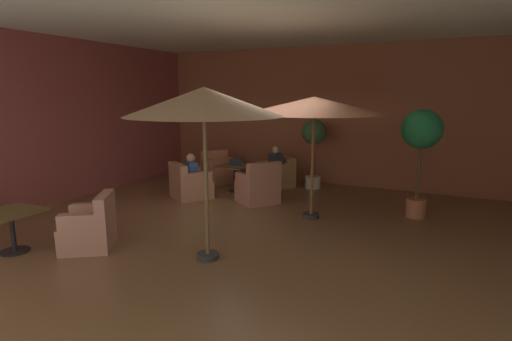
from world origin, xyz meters
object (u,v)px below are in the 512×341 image
open_laptop (236,164)px  armchair_front_left_south (217,171)px  potted_tree_mid_left (314,141)px  patron_blue_shirt (276,161)px  patio_umbrella_tall_red (314,106)px  patron_by_window (191,168)px  armchair_front_right_east (90,228)px  armchair_front_left_west (190,185)px  armchair_front_left_north (258,188)px  armchair_front_left_east (277,175)px  potted_tree_left_corner (421,138)px  cafe_table_front_left (235,171)px  patio_umbrella_center_beige (204,103)px  iced_drink_cup (241,164)px  cafe_table_front_right (11,220)px

open_laptop → armchair_front_left_south: bearing=141.7°
armchair_front_left_south → potted_tree_mid_left: potted_tree_mid_left is taller
patron_blue_shirt → patio_umbrella_tall_red: bearing=-51.7°
patron_by_window → armchair_front_right_east: bearing=-83.3°
armchair_front_left_west → patio_umbrella_tall_red: patio_umbrella_tall_red is taller
armchair_front_left_north → open_laptop: size_ratio=2.87×
patron_blue_shirt → open_laptop: 1.18m
armchair_front_left_east → armchair_front_right_east: size_ratio=1.08×
potted_tree_left_corner → potted_tree_mid_left: 2.95m
armchair_front_left_north → armchair_front_left_east: 1.65m
armchair_front_left_north → armchair_front_left_west: size_ratio=0.97×
armchair_front_left_west → potted_tree_left_corner: size_ratio=0.52×
cafe_table_front_left → armchair_front_left_west: 1.21m
patio_umbrella_center_beige → potted_tree_mid_left: patio_umbrella_center_beige is taller
potted_tree_left_corner → potted_tree_mid_left: bearing=151.1°
patron_blue_shirt → armchair_front_left_east: bearing=52.6°
armchair_front_right_east → iced_drink_cup: 4.25m
cafe_table_front_left → armchair_front_left_south: 1.20m
armchair_front_left_south → cafe_table_front_right: armchair_front_left_south is taller
patio_umbrella_tall_red → iced_drink_cup: 2.91m
potted_tree_left_corner → patron_by_window: (-4.81, -0.72, -0.86)m
armchair_front_right_east → patio_umbrella_center_beige: patio_umbrella_center_beige is taller
cafe_table_front_left → patio_umbrella_tall_red: patio_umbrella_tall_red is taller
armchair_front_left_west → potted_tree_left_corner: 5.05m
cafe_table_front_right → open_laptop: 4.90m
patron_by_window → potted_tree_left_corner: bearing=8.5°
armchair_front_left_north → armchair_front_right_east: armchair_front_left_north is taller
patron_by_window → armchair_front_left_north: bearing=9.7°
cafe_table_front_left → patron_blue_shirt: size_ratio=1.14×
cafe_table_front_right → patron_by_window: size_ratio=1.25×
patio_umbrella_center_beige → cafe_table_front_left: bearing=113.4°
patio_umbrella_tall_red → open_laptop: size_ratio=7.14×
armchair_front_right_east → potted_tree_left_corner: (4.43, 3.95, 1.23)m
potted_tree_left_corner → patron_blue_shirt: potted_tree_left_corner is taller
open_laptop → cafe_table_front_left: bearing=130.0°
armchair_front_left_west → potted_tree_mid_left: size_ratio=0.63×
armchair_front_left_west → cafe_table_front_right: (-0.53, -3.82, 0.19)m
patron_blue_shirt → patio_umbrella_center_beige: bearing=-78.8°
patio_umbrella_tall_red → potted_tree_mid_left: size_ratio=1.52×
armchair_front_left_east → potted_tree_left_corner: bearing=-18.9°
cafe_table_front_left → armchair_front_right_east: 4.20m
armchair_front_left_west → open_laptop: 1.23m
potted_tree_left_corner → iced_drink_cup: (-4.04, 0.27, -0.85)m
patio_umbrella_tall_red → iced_drink_cup: size_ratio=24.14×
patio_umbrella_tall_red → patio_umbrella_center_beige: 2.65m
patio_umbrella_center_beige → potted_tree_mid_left: (0.00, 4.91, -1.05)m
iced_drink_cup → potted_tree_mid_left: bearing=38.0°
armchair_front_left_south → armchair_front_left_east: bearing=7.8°
cafe_table_front_left → patio_umbrella_center_beige: 4.42m
armchair_front_right_east → open_laptop: (0.32, 4.10, 0.38)m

